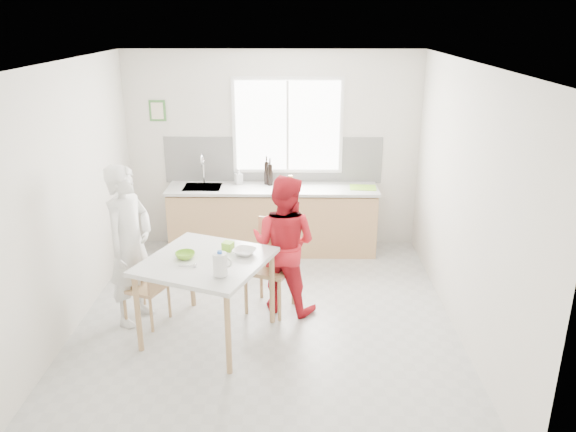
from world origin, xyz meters
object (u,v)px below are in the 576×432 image
(bowl_white, at_px, (244,252))
(wine_bottle_b, at_px, (270,174))
(chair_far, at_px, (273,261))
(person_red, at_px, (284,244))
(bowl_green, at_px, (185,255))
(chair_left, at_px, (150,284))
(dining_table, at_px, (206,267))
(wine_bottle_a, at_px, (267,173))
(milk_jug, at_px, (220,264))
(person_white, at_px, (130,245))

(bowl_white, bearing_deg, wine_bottle_b, 85.84)
(chair_far, distance_m, person_red, 0.26)
(bowl_green, bearing_deg, chair_left, 152.70)
(dining_table, bearing_deg, chair_far, 45.60)
(bowl_white, bearing_deg, chair_far, 63.60)
(person_red, height_order, wine_bottle_a, person_red)
(chair_far, height_order, person_red, person_red)
(chair_far, xyz_separation_m, milk_jug, (-0.43, -1.02, 0.43))
(wine_bottle_a, bearing_deg, bowl_white, -92.81)
(chair_left, distance_m, person_red, 1.47)
(person_white, bearing_deg, bowl_green, -94.07)
(dining_table, bearing_deg, bowl_green, 172.60)
(dining_table, xyz_separation_m, person_red, (0.76, 0.60, 0.00))
(chair_left, xyz_separation_m, milk_jug, (0.84, -0.63, 0.53))
(bowl_white, height_order, wine_bottle_b, wine_bottle_b)
(dining_table, relative_size, wine_bottle_b, 4.82)
(wine_bottle_b, bearing_deg, chair_left, -119.35)
(bowl_green, bearing_deg, bowl_white, 9.52)
(bowl_white, xyz_separation_m, wine_bottle_a, (0.11, 2.26, 0.19))
(chair_far, bearing_deg, wine_bottle_a, 116.24)
(chair_far, distance_m, wine_bottle_a, 1.83)
(chair_far, distance_m, wine_bottle_b, 1.77)
(chair_left, bearing_deg, wine_bottle_b, 172.09)
(person_red, relative_size, bowl_green, 7.93)
(chair_left, relative_size, chair_far, 0.82)
(person_white, relative_size, person_red, 1.11)
(dining_table, distance_m, bowl_white, 0.41)
(chair_far, xyz_separation_m, wine_bottle_b, (-0.10, 1.69, 0.52))
(chair_left, bearing_deg, dining_table, 90.00)
(milk_jug, bearing_deg, bowl_green, 156.39)
(person_white, xyz_separation_m, wine_bottle_b, (1.37, 2.00, 0.21))
(chair_far, bearing_deg, chair_left, -141.47)
(milk_jug, xyz_separation_m, wine_bottle_b, (0.33, 2.71, 0.09))
(dining_table, height_order, bowl_green, bowl_green)
(person_white, distance_m, milk_jug, 1.26)
(dining_table, xyz_separation_m, chair_far, (0.63, 0.64, -0.22))
(person_white, distance_m, wine_bottle_b, 2.44)
(bowl_green, xyz_separation_m, wine_bottle_b, (0.74, 2.31, 0.18))
(bowl_white, bearing_deg, milk_jug, -108.91)
(bowl_white, bearing_deg, person_red, 50.89)
(wine_bottle_b, bearing_deg, wine_bottle_a, 135.82)
(dining_table, bearing_deg, bowl_white, 18.37)
(dining_table, distance_m, milk_jug, 0.48)
(bowl_green, bearing_deg, dining_table, -7.40)
(chair_far, relative_size, bowl_green, 5.16)
(bowl_green, xyz_separation_m, wine_bottle_a, (0.69, 2.36, 0.19))
(chair_left, xyz_separation_m, person_white, (-0.20, 0.08, 0.41))
(chair_left, distance_m, bowl_white, 1.11)
(chair_left, bearing_deg, person_red, 125.36)
(chair_left, height_order, chair_far, chair_far)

